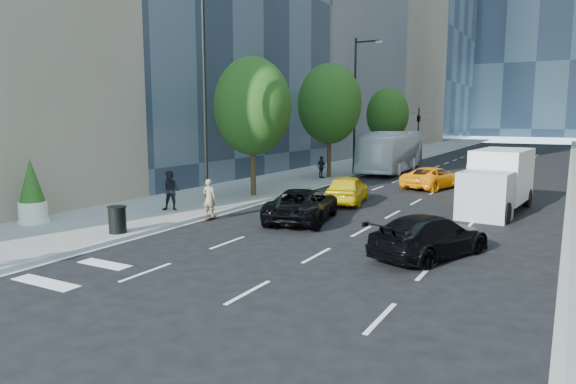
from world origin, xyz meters
The scene contains 21 objects.
ground centered at (0.00, 0.00, 0.00)m, with size 160.00×160.00×0.00m, color black.
sidewalk_left centered at (-9.00, 30.00, 0.07)m, with size 6.00×120.00×0.15m, color slate.
lamp_near centered at (-6.32, 4.00, 5.81)m, with size 2.13×0.22×10.00m.
lamp_far centered at (-6.32, 22.00, 5.81)m, with size 2.13×0.22×10.00m.
tree_near centered at (-7.20, 9.00, 4.97)m, with size 4.20×4.20×7.46m.
tree_mid centered at (-7.20, 19.00, 5.32)m, with size 4.50×4.50×7.99m.
tree_far centered at (-7.20, 32.00, 4.62)m, with size 3.90×3.90×6.92m.
traffic_signal centered at (-6.40, 40.00, 4.23)m, with size 2.48×0.53×5.20m.
skateboarder centered at (-5.60, 3.00, 0.83)m, with size 0.61×0.40×1.67m, color #857053.
black_sedan_lincoln centered at (-1.94, 4.69, 0.70)m, with size 2.34×5.06×1.41m, color black.
black_sedan_mercedes centered at (4.20, 1.61, 0.68)m, with size 1.91×4.69×1.36m, color black.
taxi_a centered at (-2.00, 9.85, 0.73)m, with size 1.73×4.30×1.46m, color gold.
taxi_b centered at (4.20, 14.00, 0.82)m, with size 1.74×4.98×1.64m, color #DFBD0B.
taxi_c centered at (0.50, 17.57, 0.67)m, with size 2.22×4.81×1.34m, color #FF9E0D.
taxi_d centered at (3.32, 20.50, 0.80)m, with size 2.25×5.53×1.60m, color yellow.
city_bus centered at (-4.80, 26.08, 1.64)m, with size 2.75×11.74×3.27m, color white.
box_truck centered at (5.03, 10.99, 1.47)m, with size 2.77×6.22×2.89m.
pedestrian_a centered at (-8.01, 3.29, 1.06)m, with size 0.89×0.69×1.82m, color black.
pedestrian_b centered at (-7.32, 18.00, 0.93)m, with size 0.91×0.38×1.55m, color black.
trash_can centered at (-6.60, -1.23, 0.63)m, with size 0.64×0.64×0.96m, color black.
planter_shrub centered at (-11.00, -1.57, 1.39)m, with size 1.09×1.09×2.61m.
Camera 1 is at (7.93, -14.47, 4.42)m, focal length 32.00 mm.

